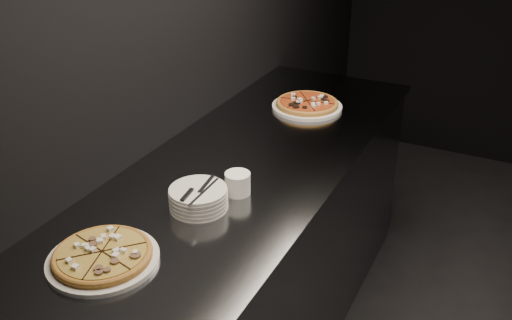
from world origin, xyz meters
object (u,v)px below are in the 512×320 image
at_px(counter, 234,274).
at_px(ramekin, 238,183).
at_px(cutlery, 198,191).
at_px(plate_stack, 198,198).
at_px(pizza_mushroom, 103,256).
at_px(pizza_tomato, 307,104).

height_order(counter, ramekin, ramekin).
xyz_separation_m(cutlery, ramekin, (0.06, 0.15, -0.03)).
bearing_deg(plate_stack, ramekin, 62.98).
height_order(pizza_mushroom, ramekin, ramekin).
xyz_separation_m(pizza_tomato, ramekin, (0.08, -0.82, 0.02)).
height_order(plate_stack, cutlery, cutlery).
height_order(pizza_mushroom, pizza_tomato, same).
bearing_deg(cutlery, counter, 86.72).
xyz_separation_m(counter, cutlery, (0.02, -0.26, 0.53)).
bearing_deg(pizza_mushroom, cutlery, 74.56).
height_order(counter, plate_stack, plate_stack).
distance_m(pizza_mushroom, ramekin, 0.53).
height_order(pizza_mushroom, plate_stack, plate_stack).
xyz_separation_m(counter, plate_stack, (0.01, -0.25, 0.49)).
height_order(pizza_mushroom, cutlery, cutlery).
bearing_deg(pizza_tomato, pizza_mushroom, -93.64).
relative_size(counter, pizza_mushroom, 7.19).
distance_m(counter, plate_stack, 0.55).
bearing_deg(pizza_tomato, counter, -90.62).
relative_size(plate_stack, ramekin, 2.17).
distance_m(pizza_mushroom, plate_stack, 0.38).
bearing_deg(ramekin, pizza_tomato, 95.34).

